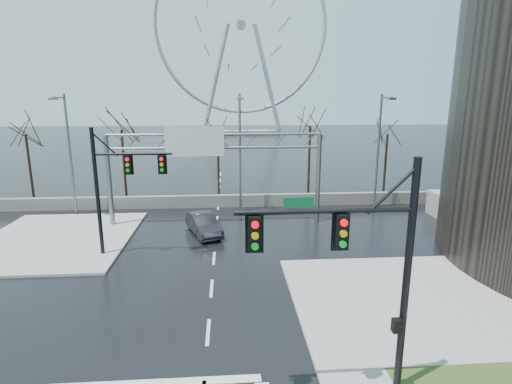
{
  "coord_description": "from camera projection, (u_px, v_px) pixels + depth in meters",
  "views": [
    {
      "loc": [
        0.95,
        -15.19,
        9.68
      ],
      "look_at": [
        2.66,
        8.74,
        4.0
      ],
      "focal_mm": 28.0,
      "sensor_mm": 36.0,
      "label": 1
    }
  ],
  "objects": [
    {
      "name": "ferris_wheel",
      "position": [
        241.0,
        33.0,
        103.45
      ],
      "size": [
        45.0,
        6.0,
        50.91
      ],
      "color": "gray",
      "rests_on": "ground"
    },
    {
      "name": "tree_left",
      "position": [
        122.0,
        138.0,
        37.72
      ],
      "size": [
        3.75,
        3.75,
        7.5
      ],
      "color": "black",
      "rests_on": "ground"
    },
    {
      "name": "tree_right",
      "position": [
        310.0,
        134.0,
        38.91
      ],
      "size": [
        3.9,
        3.9,
        7.8
      ],
      "color": "black",
      "rests_on": "ground"
    },
    {
      "name": "tree_far_left",
      "position": [
        27.0,
        142.0,
        37.67
      ],
      "size": [
        3.5,
        3.5,
        7.0
      ],
      "color": "black",
      "rests_on": "ground"
    },
    {
      "name": "streetlight_left",
      "position": [
        68.0,
        146.0,
        32.35
      ],
      "size": [
        0.5,
        2.55,
        10.0
      ],
      "color": "slate",
      "rests_on": "ground"
    },
    {
      "name": "streetlight_right",
      "position": [
        380.0,
        143.0,
        34.16
      ],
      "size": [
        0.5,
        2.55,
        10.0
      ],
      "color": "slate",
      "rests_on": "ground"
    },
    {
      "name": "sidewalk_far",
      "position": [
        57.0,
        239.0,
        27.77
      ],
      "size": [
        10.0,
        12.0,
        0.15
      ],
      "primitive_type": "cube",
      "color": "gray",
      "rests_on": "ground"
    },
    {
      "name": "streetlight_mid",
      "position": [
        240.0,
        144.0,
        33.32
      ],
      "size": [
        0.5,
        2.55,
        10.0
      ],
      "color": "slate",
      "rests_on": "ground"
    },
    {
      "name": "signal_mast_near",
      "position": [
        366.0,
        259.0,
        12.23
      ],
      "size": [
        5.52,
        0.41,
        8.0
      ],
      "color": "black",
      "rests_on": "ground"
    },
    {
      "name": "tree_center",
      "position": [
        218.0,
        144.0,
        39.5
      ],
      "size": [
        3.25,
        3.25,
        6.5
      ],
      "color": "black",
      "rests_on": "ground"
    },
    {
      "name": "car",
      "position": [
        204.0,
        224.0,
        28.89
      ],
      "size": [
        3.08,
        4.87,
        1.52
      ],
      "primitive_type": "imported",
      "rotation": [
        0.0,
        0.0,
        0.35
      ],
      "color": "black",
      "rests_on": "ground"
    },
    {
      "name": "sidewalk_right_ext",
      "position": [
        415.0,
        299.0,
        19.53
      ],
      "size": [
        12.0,
        10.0,
        0.15
      ],
      "primitive_type": "cube",
      "color": "gray",
      "rests_on": "ground"
    },
    {
      "name": "signal_mast_far",
      "position": [
        115.0,
        180.0,
        24.09
      ],
      "size": [
        4.72,
        0.41,
        8.0
      ],
      "color": "black",
      "rests_on": "ground"
    },
    {
      "name": "ground",
      "position": [
        208.0,
        332.0,
        16.91
      ],
      "size": [
        260.0,
        260.0,
        0.0
      ],
      "primitive_type": "plane",
      "color": "black",
      "rests_on": "ground"
    },
    {
      "name": "sign_gantry",
      "position": [
        210.0,
        159.0,
        30.21
      ],
      "size": [
        16.36,
        0.4,
        7.6
      ],
      "color": "slate",
      "rests_on": "ground"
    },
    {
      "name": "tree_far_right",
      "position": [
        387.0,
        141.0,
        40.14
      ],
      "size": [
        3.4,
        3.4,
        6.8
      ],
      "color": "black",
      "rests_on": "ground"
    },
    {
      "name": "barrier_wall",
      "position": [
        218.0,
        201.0,
        36.2
      ],
      "size": [
        52.0,
        0.5,
        1.1
      ],
      "primitive_type": "cube",
      "color": "slate",
      "rests_on": "ground"
    }
  ]
}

